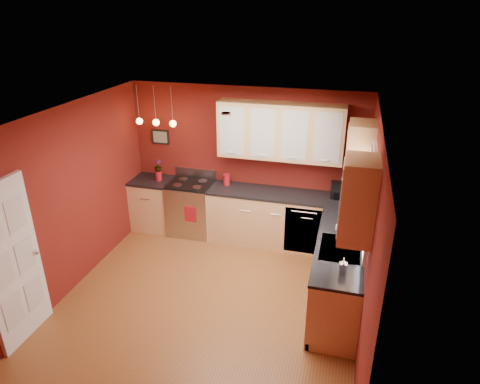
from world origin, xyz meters
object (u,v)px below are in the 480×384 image
(sink, at_px, (340,250))
(soap_pump, at_px, (343,266))
(gas_range, at_px, (191,207))
(red_canister, at_px, (227,179))
(coffee_maker, at_px, (337,191))

(sink, xyz_separation_m, soap_pump, (0.05, -0.55, 0.12))
(gas_range, bearing_deg, soap_pump, -37.49)
(red_canister, bearing_deg, coffee_maker, -2.24)
(coffee_maker, xyz_separation_m, soap_pump, (0.20, -2.10, -0.03))
(sink, height_order, red_canister, sink)
(gas_range, bearing_deg, sink, -29.78)
(coffee_maker, bearing_deg, sink, -90.32)
(soap_pump, bearing_deg, sink, 95.34)
(coffee_maker, distance_m, soap_pump, 2.11)
(red_canister, bearing_deg, gas_range, -169.07)
(sink, relative_size, coffee_maker, 2.58)
(gas_range, height_order, soap_pump, soap_pump)
(gas_range, xyz_separation_m, soap_pump, (2.67, -2.05, 0.56))
(sink, relative_size, red_canister, 3.65)
(gas_range, bearing_deg, coffee_maker, 1.11)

